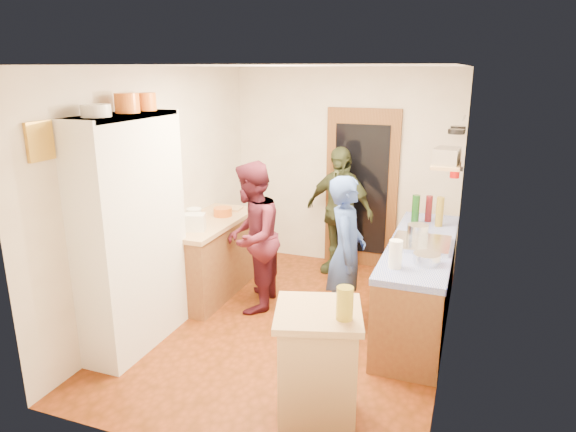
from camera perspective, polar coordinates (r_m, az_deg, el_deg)
The scene contains 44 objects.
floor at distance 5.47m, azimuth 0.52°, elevation -12.16°, with size 3.00×4.00×0.02m, color maroon.
ceiling at distance 4.82m, azimuth 0.60°, elevation 16.45°, with size 3.00×4.00×0.02m, color silver.
wall_back at distance 6.87m, azimuth 6.26°, elevation 5.25°, with size 3.00×0.02×2.60m, color silver.
wall_front at distance 3.27m, azimuth -11.54°, elevation -7.32°, with size 3.00×0.02×2.60m, color silver.
wall_left at distance 5.66m, azimuth -14.00°, elevation 2.54°, with size 0.02×4.00×2.60m, color silver.
wall_right at distance 4.72m, azimuth 18.10°, elevation -0.47°, with size 0.02×4.00×2.60m, color silver.
door_frame at distance 6.82m, azimuth 8.15°, elevation 2.97°, with size 0.95×0.06×2.10m, color brown.
door_glass at distance 6.79m, azimuth 8.08°, elevation 2.91°, with size 0.70×0.02×1.70m, color black.
hutch_body at distance 4.97m, azimuth -16.95°, elevation -1.95°, with size 0.40×1.20×2.20m, color white.
hutch_top_shelf at distance 4.76m, azimuth -18.01°, elevation 10.51°, with size 0.40×1.14×0.04m, color white.
plate_stack at distance 4.51m, azimuth -20.57°, elevation 10.91°, with size 0.24×0.24×0.10m, color white.
orange_pot_a at distance 4.83m, azimuth -17.46°, elevation 11.89°, with size 0.22×0.22×0.17m, color orange.
orange_pot_b at distance 5.05m, azimuth -15.48°, elevation 12.15°, with size 0.18×0.18×0.16m, color orange.
left_counter_base at distance 6.12m, azimuth -8.68°, elevation -4.71°, with size 0.60×1.40×0.85m, color brown.
left_counter_top at distance 5.98m, azimuth -8.86°, elevation -0.67°, with size 0.64×1.44×0.05m, color tan.
toaster at distance 5.59m, azimuth -10.43°, elevation -0.69°, with size 0.24×0.16×0.18m, color white.
kettle at distance 5.79m, azimuth -10.40°, elevation -0.08°, with size 0.17×0.17×0.19m, color white.
orange_bowl at distance 6.11m, azimuth -7.25°, elevation 0.47°, with size 0.22×0.22×0.10m, color orange.
chopping_board at distance 6.39m, azimuth -6.55°, elevation 0.85°, with size 0.30×0.22×0.03m, color tan.
right_counter_base at distance 5.50m, azimuth 14.32°, elevation -7.57°, with size 0.60×2.20×0.84m, color brown.
right_counter_top at distance 5.34m, azimuth 14.65°, elevation -3.14°, with size 0.62×2.22×0.06m, color #132AC2.
hob at distance 5.23m, azimuth 14.58°, elevation -2.94°, with size 0.55×0.58×0.04m, color silver.
pot_on_hob at distance 5.31m, azimuth 14.23°, elevation -1.65°, with size 0.21×0.21×0.14m, color silver.
bottle_a at distance 5.89m, azimuth 13.99°, elevation 0.70°, with size 0.08×0.08×0.33m, color #143F14.
bottle_b at distance 6.02m, azimuth 15.37°, elevation 0.80°, with size 0.08×0.08×0.30m, color #591419.
bottle_c at distance 5.87m, azimuth 16.50°, elevation 0.46°, with size 0.08×0.08×0.33m, color olive.
paper_towel at distance 4.57m, azimuth 11.86°, elevation -4.17°, with size 0.11×0.11×0.25m, color white.
mixing_bowl at distance 4.75m, azimuth 15.15°, elevation -4.59°, with size 0.24×0.24×0.09m, color silver.
island_base at distance 3.98m, azimuth 3.29°, elevation -16.59°, with size 0.55×0.55×0.86m, color tan.
island_top at distance 3.76m, azimuth 3.40°, elevation -10.74°, with size 0.62×0.62×0.05m, color tan.
cutting_board at distance 3.80m, azimuth 2.64°, elevation -10.25°, with size 0.35×0.28×0.02m, color white.
oil_jar at distance 3.59m, azimuth 6.33°, elevation -9.61°, with size 0.12×0.12×0.24m, color #AD9E2D.
pan_rail at distance 6.09m, azimuth 18.96°, elevation 10.25°, with size 0.02×0.02×0.65m, color silver.
pan_hang_a at distance 5.93m, azimuth 18.20°, elevation 8.91°, with size 0.18×0.18×0.05m, color black.
pan_hang_b at distance 6.13m, azimuth 18.28°, elevation 8.93°, with size 0.16×0.16×0.05m, color black.
pan_hang_c at distance 6.33m, azimuth 18.37°, elevation 9.21°, with size 0.17×0.17×0.05m, color black.
wall_shelf at distance 5.07m, azimuth 17.16°, elevation 5.39°, with size 0.26×0.42×0.03m, color tan.
radio at distance 5.06m, azimuth 17.25°, elevation 6.39°, with size 0.22×0.30×0.15m, color silver.
ext_bracket at distance 6.34m, azimuth 18.62°, elevation 4.98°, with size 0.06×0.10×0.04m, color black.
fire_extinguisher at distance 6.33m, azimuth 18.12°, elevation 5.48°, with size 0.11×0.11×0.32m, color red.
picture_frame at distance 4.34m, azimuth -25.85°, elevation 7.50°, with size 0.03×0.25×0.30m, color gold.
person_hob at distance 5.17m, azimuth 6.81°, elevation -4.25°, with size 0.58×0.38×1.58m, color #2D468E.
person_left at distance 5.59m, azimuth -3.66°, elevation -2.25°, with size 0.80×0.62×1.65m, color #491523.
person_back at distance 6.57m, azimuth 5.75°, elevation 0.53°, with size 0.97×0.40×1.66m, color #333A22.
Camera 1 is at (1.62, -4.54, 2.58)m, focal length 32.00 mm.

